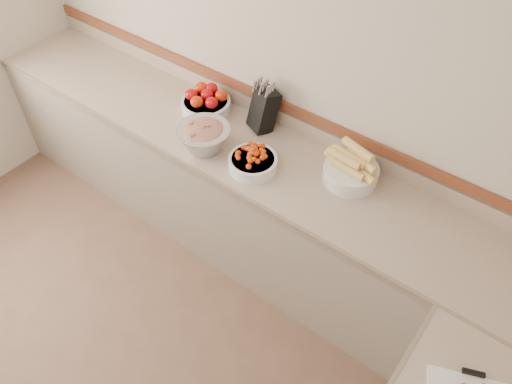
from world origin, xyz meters
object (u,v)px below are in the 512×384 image
Objects in this scene: knife_block at (264,109)px; tomato_bowl at (206,103)px; corn_bowl at (351,169)px; rhubarb_bowl at (204,136)px; cherry_tomato_bowl at (253,161)px.

knife_block is 0.41m from tomato_bowl.
corn_bowl is at bearing 0.61° from tomato_bowl.
corn_bowl is 0.87m from rhubarb_bowl.
knife_block is 1.09× the size of tomato_bowl.
knife_block is at bearing 12.94° from tomato_bowl.
cherry_tomato_bowl is at bearing 6.76° from rhubarb_bowl.
rhubarb_bowl is (-0.82, -0.29, 0.02)m from corn_bowl.
cherry_tomato_bowl is at bearing -62.78° from knife_block.
tomato_bowl is 1.13× the size of cherry_tomato_bowl.
corn_bowl is (1.05, 0.01, 0.01)m from tomato_bowl.
cherry_tomato_bowl is 0.83× the size of corn_bowl.
tomato_bowl is 1.00× the size of rhubarb_bowl.
knife_block is 1.02× the size of corn_bowl.
cherry_tomato_bowl is (0.56, -0.24, -0.01)m from tomato_bowl.
tomato_bowl is at bearing 156.65° from cherry_tomato_bowl.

